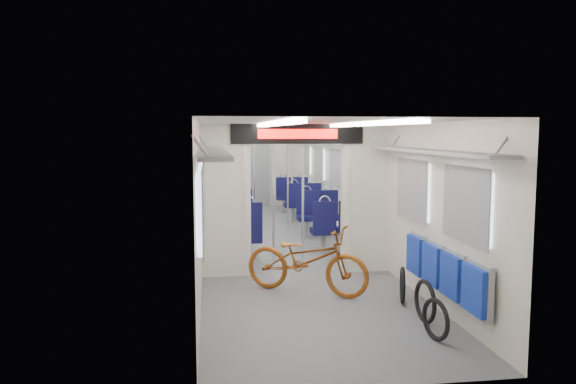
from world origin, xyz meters
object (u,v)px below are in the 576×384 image
object	(u,v)px
seat_bay_far_right	(297,196)
stanchion_far_right	(288,179)
flip_bench	(443,270)
seat_bay_far_left	(225,198)
bicycle	(307,260)
seat_bay_near_left	(231,221)
stanchion_near_right	(303,194)
seat_bay_near_right	(326,217)
bike_hoop_a	(436,322)
stanchion_near_left	(274,195)
bike_hoop_b	(425,304)
stanchion_far_left	(254,179)
bike_hoop_c	(402,287)

from	to	relation	value
seat_bay_far_right	stanchion_far_right	distance (m)	2.23
flip_bench	seat_bay_far_left	size ratio (longest dim) A/B	1.11
bicycle	seat_bay_near_left	bearing A→B (deg)	49.89
seat_bay_far_right	stanchion_near_right	distance (m)	5.16
seat_bay_near_right	seat_bay_far_right	world-z (taller)	seat_bay_near_right
seat_bay_far_left	stanchion_far_right	distance (m)	2.42
bicycle	stanchion_far_right	world-z (taller)	stanchion_far_right
seat_bay_far_right	stanchion_near_right	xyz separation A→B (m)	(-0.71, -5.07, 0.63)
seat_bay_near_left	stanchion_near_right	bearing A→B (deg)	-42.13
bike_hoop_a	flip_bench	bearing A→B (deg)	61.19
stanchion_far_right	stanchion_near_right	bearing A→B (deg)	-93.29
seat_bay_near_left	stanchion_near_left	xyz separation A→B (m)	(0.66, -1.07, 0.59)
seat_bay_far_right	stanchion_far_right	bearing A→B (deg)	-104.69
flip_bench	bike_hoop_b	xyz separation A→B (m)	(-0.26, -0.12, -0.35)
flip_bench	stanchion_near_left	size ratio (longest dim) A/B	0.94
seat_bay_near_left	seat_bay_far_left	bearing A→B (deg)	90.00
bicycle	seat_bay_near_left	size ratio (longest dim) A/B	0.79
seat_bay_near_left	stanchion_far_left	xyz separation A→B (m)	(0.61, 2.24, 0.59)
seat_bay_near_left	seat_bay_far_right	xyz separation A→B (m)	(1.87, 4.03, -0.04)
seat_bay_near_left	stanchion_near_left	size ratio (longest dim) A/B	0.97
stanchion_near_left	seat_bay_near_right	bearing A→B (deg)	50.98
seat_bay_far_right	stanchion_near_left	bearing A→B (deg)	-103.34
bike_hoop_c	stanchion_near_left	distance (m)	2.92
stanchion_near_left	stanchion_far_right	size ratio (longest dim) A/B	1.00
stanchion_near_right	stanchion_far_right	xyz separation A→B (m)	(0.17, 3.00, 0.00)
flip_bench	bike_hoop_a	world-z (taller)	flip_bench
stanchion_near_left	flip_bench	bearing A→B (deg)	-61.87
bike_hoop_c	seat_bay_near_right	world-z (taller)	seat_bay_near_right
bike_hoop_b	bike_hoop_c	size ratio (longest dim) A/B	1.08
flip_bench	stanchion_far_left	distance (m)	6.60
seat_bay_far_right	stanchion_far_left	xyz separation A→B (m)	(-1.26, -1.79, 0.63)
bike_hoop_a	stanchion_near_left	distance (m)	4.02
bike_hoop_b	bike_hoop_c	bearing A→B (deg)	89.81
seat_bay_far_left	stanchion_near_right	distance (m)	5.10
bicycle	stanchion_far_left	distance (m)	5.15
bicycle	flip_bench	bearing A→B (deg)	-99.82
bicycle	stanchion_far_right	size ratio (longest dim) A/B	0.76
flip_bench	seat_bay_far_left	xyz separation A→B (m)	(-2.29, 8.00, -0.05)
seat_bay_far_left	stanchion_far_left	bearing A→B (deg)	-69.68
seat_bay_near_right	stanchion_far_right	bearing A→B (deg)	109.38
bike_hoop_b	seat_bay_far_right	xyz separation A→B (m)	(-0.16, 8.26, 0.30)
bike_hoop_b	seat_bay_far_right	bearing A→B (deg)	91.11
seat_bay_far_right	stanchion_near_left	size ratio (longest dim) A/B	0.84
bike_hoop_a	seat_bay_far_right	size ratio (longest dim) A/B	0.23
seat_bay_near_left	seat_bay_near_right	distance (m)	1.92
seat_bay_near_right	stanchion_far_right	xyz separation A→B (m)	(-0.54, 1.54, 0.62)
bike_hoop_a	bike_hoop_c	distance (m)	1.29
seat_bay_near_right	seat_bay_far_left	size ratio (longest dim) A/B	1.01
bike_hoop_b	stanchion_near_left	distance (m)	3.57
stanchion_near_left	stanchion_near_right	xyz separation A→B (m)	(0.49, 0.03, 0.00)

